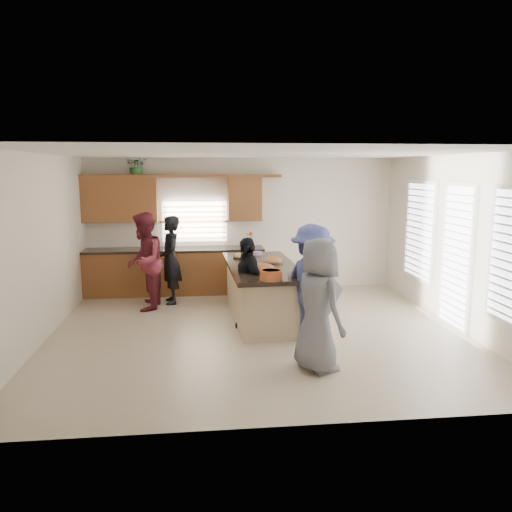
{
  "coord_description": "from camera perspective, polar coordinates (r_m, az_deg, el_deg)",
  "views": [
    {
      "loc": [
        -0.87,
        -7.61,
        2.56
      ],
      "look_at": [
        0.03,
        0.47,
        1.15
      ],
      "focal_mm": 35.0,
      "sensor_mm": 36.0,
      "label": 1
    }
  ],
  "objects": [
    {
      "name": "woman_left_mid",
      "position": [
        9.36,
        -12.66,
        -0.61
      ],
      "size": [
        0.74,
        0.92,
        1.8
      ],
      "primitive_type": "imported",
      "rotation": [
        0.0,
        0.0,
        -1.64
      ],
      "color": "maroon",
      "rests_on": "ground"
    },
    {
      "name": "island",
      "position": [
        8.67,
        0.72,
        -4.22
      ],
      "size": [
        1.25,
        2.74,
        0.95
      ],
      "rotation": [
        0.0,
        0.0,
        0.04
      ],
      "color": "tan",
      "rests_on": "ground"
    },
    {
      "name": "potted_plant",
      "position": [
        10.51,
        -13.44,
        9.99
      ],
      "size": [
        0.44,
        0.39,
        0.47
      ],
      "primitive_type": "imported",
      "rotation": [
        0.0,
        0.0,
        0.05
      ],
      "color": "#2C6C2B",
      "rests_on": "back_cabinetry"
    },
    {
      "name": "salad_bowl",
      "position": [
        7.37,
        1.74,
        -2.12
      ],
      "size": [
        0.33,
        0.33,
        0.15
      ],
      "color": "#B94F21",
      "rests_on": "island"
    },
    {
      "name": "platter_back",
      "position": [
        9.22,
        -1.6,
        -0.05
      ],
      "size": [
        0.35,
        0.35,
        0.14
      ],
      "color": "black",
      "rests_on": "island"
    },
    {
      "name": "floor",
      "position": [
        8.08,
        0.16,
        -8.64
      ],
      "size": [
        6.5,
        6.5,
        0.0
      ],
      "primitive_type": "plane",
      "color": "#B9AB8A",
      "rests_on": "ground"
    },
    {
      "name": "clear_cup",
      "position": [
        7.59,
        3.92,
        -2.04
      ],
      "size": [
        0.07,
        0.07,
        0.1
      ],
      "primitive_type": "cylinder",
      "color": "white",
      "rests_on": "island"
    },
    {
      "name": "back_cabinetry",
      "position": [
        10.49,
        -9.53,
        0.67
      ],
      "size": [
        4.08,
        0.66,
        2.46
      ],
      "color": "brown",
      "rests_on": "ground"
    },
    {
      "name": "platter_mid",
      "position": [
        8.73,
        1.9,
        -0.61
      ],
      "size": [
        0.39,
        0.39,
        0.16
      ],
      "color": "black",
      "rests_on": "island"
    },
    {
      "name": "woman_left_front",
      "position": [
        8.02,
        -0.99,
        -3.18
      ],
      "size": [
        0.61,
        0.95,
        1.51
      ],
      "primitive_type": "imported",
      "rotation": [
        0.0,
        0.0,
        -1.28
      ],
      "color": "black",
      "rests_on": "ground"
    },
    {
      "name": "room_shell",
      "position": [
        7.69,
        0.16,
        4.92
      ],
      "size": [
        6.52,
        6.02,
        2.81
      ],
      "color": "silver",
      "rests_on": "ground"
    },
    {
      "name": "flower_vase",
      "position": [
        9.74,
        -0.72,
        1.64
      ],
      "size": [
        0.14,
        0.14,
        0.41
      ],
      "color": "silver",
      "rests_on": "island"
    },
    {
      "name": "platter_front",
      "position": [
        8.05,
        0.72,
        -1.5
      ],
      "size": [
        0.47,
        0.47,
        0.19
      ],
      "color": "black",
      "rests_on": "island"
    },
    {
      "name": "woman_right_back",
      "position": [
        7.43,
        6.4,
        -3.21
      ],
      "size": [
        1.0,
        1.3,
        1.78
      ],
      "primitive_type": "imported",
      "rotation": [
        0.0,
        0.0,
        1.91
      ],
      "color": "navy",
      "rests_on": "ground"
    },
    {
      "name": "plate_stack",
      "position": [
        9.57,
        0.12,
        0.33
      ],
      "size": [
        0.2,
        0.2,
        0.06
      ],
      "primitive_type": "cylinder",
      "color": "#A784C0",
      "rests_on": "island"
    },
    {
      "name": "woman_right_front",
      "position": [
        6.42,
        7.11,
        -5.58
      ],
      "size": [
        0.82,
        0.99,
        1.72
      ],
      "primitive_type": "imported",
      "rotation": [
        0.0,
        0.0,
        1.95
      ],
      "color": "slate",
      "rests_on": "ground"
    },
    {
      "name": "right_wall_glazing",
      "position": [
        8.61,
        22.09,
        0.98
      ],
      "size": [
        0.06,
        4.0,
        2.25
      ],
      "color": "white",
      "rests_on": "ground"
    },
    {
      "name": "woman_left_back",
      "position": [
        9.71,
        -9.74,
        -0.45
      ],
      "size": [
        0.5,
        0.67,
        1.7
      ],
      "primitive_type": "imported",
      "rotation": [
        0.0,
        0.0,
        -1.42
      ],
      "color": "black",
      "rests_on": "ground"
    }
  ]
}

